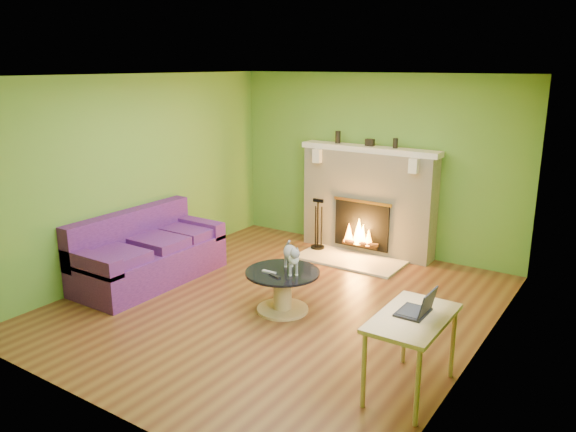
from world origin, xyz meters
name	(u,v)px	position (x,y,z in m)	size (l,w,h in m)	color
floor	(279,304)	(0.00, 0.00, 0.00)	(5.00, 5.00, 0.00)	#5D2F1A
ceiling	(278,76)	(0.00, 0.00, 2.60)	(5.00, 5.00, 0.00)	white
wall_back	(375,164)	(0.00, 2.50, 1.30)	(5.00, 5.00, 0.00)	#5A9731
wall_front	(90,259)	(0.00, -2.50, 1.30)	(5.00, 5.00, 0.00)	#5A9731
wall_left	(139,175)	(-2.25, 0.00, 1.30)	(5.00, 5.00, 0.00)	#5A9731
wall_right	(485,228)	(2.25, 0.00, 1.30)	(5.00, 5.00, 0.00)	#5A9731
window_frame	(454,224)	(2.24, -0.90, 1.55)	(1.20, 1.20, 0.00)	silver
window_pane	(453,224)	(2.23, -0.90, 1.55)	(1.06, 1.06, 0.00)	white
fireplace	(368,201)	(0.00, 2.32, 0.77)	(2.10, 0.46, 1.58)	beige
hearth	(350,260)	(0.00, 1.80, 0.01)	(1.50, 0.75, 0.03)	beige
mantel	(369,149)	(0.00, 2.30, 1.54)	(2.10, 0.28, 0.08)	silver
sofa	(147,254)	(-1.86, -0.30, 0.34)	(0.90, 1.97, 0.89)	#3E185B
coffee_table	(283,288)	(0.14, -0.12, 0.27)	(0.84, 0.84, 0.48)	tan
desk	(412,325)	(1.95, -0.87, 0.62)	(0.55, 0.95, 0.70)	tan
cat	(291,257)	(0.22, -0.07, 0.65)	(0.21, 0.56, 0.35)	slate
remote_silver	(269,272)	(0.04, -0.24, 0.48)	(0.17, 0.04, 0.02)	gray
remote_black	(275,276)	(0.16, -0.30, 0.48)	(0.16, 0.04, 0.02)	black
laptop	(414,300)	(1.93, -0.82, 0.82)	(0.27, 0.31, 0.23)	black
fire_tools	(318,224)	(-0.63, 1.95, 0.41)	(0.20, 0.20, 0.77)	black
mantel_vase_left	(338,137)	(-0.53, 2.33, 1.67)	(0.08, 0.08, 0.18)	black
mantel_vase_right	(395,143)	(0.38, 2.33, 1.65)	(0.07, 0.07, 0.14)	black
mantel_box	(370,143)	(-0.01, 2.33, 1.63)	(0.12, 0.08, 0.10)	black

